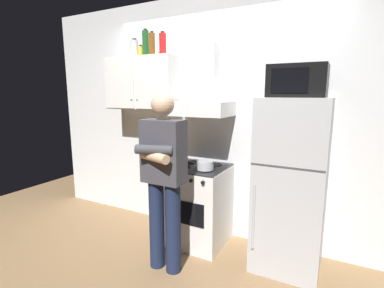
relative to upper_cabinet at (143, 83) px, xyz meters
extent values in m
plane|color=olive|center=(0.85, -0.37, -1.75)|extent=(7.00, 7.00, 0.00)
cube|color=white|center=(0.85, 0.23, -0.40)|extent=(4.80, 0.10, 2.70)
cube|color=white|center=(0.00, 0.01, 0.00)|extent=(0.90, 0.34, 0.60)
cube|color=white|center=(-0.22, -0.17, 0.00)|extent=(0.43, 0.01, 0.58)
cube|color=white|center=(0.22, -0.17, 0.00)|extent=(0.43, 0.01, 0.58)
sphere|color=#B2B2B7|center=(-0.04, -0.18, -0.18)|extent=(0.02, 0.02, 0.02)
sphere|color=#B2B2B7|center=(0.04, -0.18, -0.18)|extent=(0.02, 0.02, 0.02)
cube|color=white|center=(0.80, -0.12, -1.32)|extent=(0.60, 0.60, 0.85)
cube|color=black|center=(0.80, -0.12, -0.89)|extent=(0.59, 0.59, 0.01)
cube|color=black|center=(0.80, -0.43, -1.30)|extent=(0.42, 0.01, 0.24)
cylinder|color=black|center=(0.67, -0.24, -0.88)|extent=(0.16, 0.16, 0.01)
cylinder|color=black|center=(0.93, -0.24, -0.88)|extent=(0.16, 0.16, 0.01)
cylinder|color=black|center=(0.67, 0.00, -0.88)|extent=(0.16, 0.16, 0.01)
cylinder|color=black|center=(0.93, 0.00, -0.88)|extent=(0.16, 0.16, 0.01)
cylinder|color=black|center=(0.60, -0.44, -0.95)|extent=(0.04, 0.02, 0.04)
cylinder|color=black|center=(0.73, -0.44, -0.95)|extent=(0.04, 0.02, 0.04)
cylinder|color=black|center=(0.87, -0.44, -0.95)|extent=(0.04, 0.02, 0.04)
cylinder|color=black|center=(1.00, -0.44, -0.95)|extent=(0.04, 0.02, 0.04)
cube|color=white|center=(0.80, -0.04, -0.27)|extent=(0.60, 0.44, 0.15)
cube|color=white|center=(0.80, 0.10, 0.10)|extent=(0.20, 0.16, 0.60)
cube|color=silver|center=(1.75, -0.12, -0.95)|extent=(0.60, 0.60, 1.60)
cube|color=#4C4C4C|center=(1.75, -0.43, -0.71)|extent=(0.59, 0.01, 0.01)
cylinder|color=silver|center=(1.50, -0.44, -1.19)|extent=(0.02, 0.02, 0.60)
cube|color=black|center=(1.75, -0.10, -0.01)|extent=(0.48, 0.36, 0.28)
cube|color=black|center=(1.71, -0.29, -0.01)|extent=(0.30, 0.01, 0.20)
cylinder|color=#192342|center=(0.66, -0.72, -1.32)|extent=(0.14, 0.14, 0.85)
cylinder|color=#192342|center=(0.84, -0.72, -1.32)|extent=(0.14, 0.14, 0.85)
cube|color=#3F3F47|center=(0.75, -0.72, -0.62)|extent=(0.38, 0.20, 0.56)
cylinder|color=#3F3F47|center=(0.75, -0.86, -0.58)|extent=(0.33, 0.17, 0.08)
cylinder|color=#DBAD89|center=(0.75, -0.86, -0.64)|extent=(0.33, 0.17, 0.08)
sphere|color=#DBAD89|center=(0.75, -0.72, -0.21)|extent=(0.20, 0.20, 0.20)
cylinder|color=#B7BABF|center=(0.93, -0.24, -0.83)|extent=(0.17, 0.17, 0.09)
cylinder|color=black|center=(0.82, -0.24, -0.80)|extent=(0.05, 0.01, 0.01)
cylinder|color=black|center=(1.04, -0.24, -0.80)|extent=(0.05, 0.01, 0.01)
cylinder|color=#19471E|center=(0.03, 0.03, 0.45)|extent=(0.08, 0.08, 0.30)
cylinder|color=black|center=(0.03, 0.03, 0.61)|extent=(0.04, 0.04, 0.02)
cylinder|color=#B2B5BA|center=(-0.15, 0.05, 0.40)|extent=(0.10, 0.10, 0.21)
cylinder|color=black|center=(-0.15, 0.05, 0.52)|extent=(0.05, 0.05, 0.02)
cylinder|color=brown|center=(0.14, -0.01, 0.43)|extent=(0.07, 0.07, 0.25)
cylinder|color=black|center=(0.14, -0.01, 0.56)|extent=(0.04, 0.04, 0.02)
cylinder|color=red|center=(0.29, -0.01, 0.42)|extent=(0.08, 0.08, 0.24)
cylinder|color=black|center=(0.29, -0.01, 0.55)|extent=(0.04, 0.04, 0.02)
cylinder|color=gold|center=(-0.06, 0.04, 0.36)|extent=(0.06, 0.06, 0.13)
cylinder|color=black|center=(-0.06, 0.04, 0.44)|extent=(0.03, 0.03, 0.02)
camera|label=1|loc=(2.13, -2.79, -0.11)|focal=26.74mm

